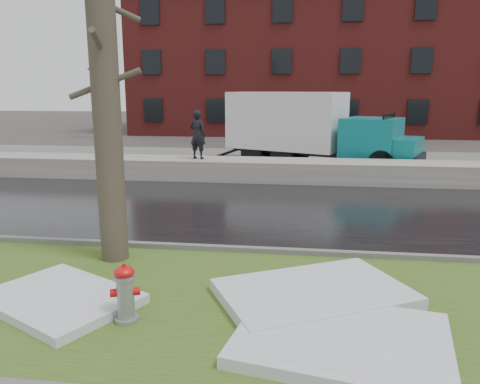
# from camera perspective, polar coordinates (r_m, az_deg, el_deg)

# --- Properties ---
(ground) EXTENTS (120.00, 120.00, 0.00)m
(ground) POSITION_cam_1_polar(r_m,az_deg,el_deg) (8.51, -1.53, -9.72)
(ground) COLOR #47423D
(ground) RESTS_ON ground
(verge) EXTENTS (60.00, 4.50, 0.04)m
(verge) POSITION_cam_1_polar(r_m,az_deg,el_deg) (7.37, -3.10, -13.20)
(verge) COLOR #35501A
(verge) RESTS_ON ground
(road) EXTENTS (60.00, 7.00, 0.03)m
(road) POSITION_cam_1_polar(r_m,az_deg,el_deg) (12.75, 1.65, -2.09)
(road) COLOR black
(road) RESTS_ON ground
(parking_lot) EXTENTS (60.00, 9.00, 0.03)m
(parking_lot) POSITION_cam_1_polar(r_m,az_deg,el_deg) (21.06, 4.05, 3.66)
(parking_lot) COLOR slate
(parking_lot) RESTS_ON ground
(curb) EXTENTS (60.00, 0.15, 0.14)m
(curb) POSITION_cam_1_polar(r_m,az_deg,el_deg) (9.41, -0.57, -7.06)
(curb) COLOR slate
(curb) RESTS_ON ground
(snowbank) EXTENTS (60.00, 1.60, 0.75)m
(snowbank) POSITION_cam_1_polar(r_m,az_deg,el_deg) (16.77, 3.15, 2.67)
(snowbank) COLOR #A7A299
(snowbank) RESTS_ON ground
(brick_building) EXTENTS (26.00, 12.00, 10.00)m
(brick_building) POSITION_cam_1_polar(r_m,az_deg,el_deg) (37.83, 8.97, 14.97)
(brick_building) COLOR maroon
(brick_building) RESTS_ON ground
(bg_tree_left) EXTENTS (1.40, 1.62, 6.50)m
(bg_tree_left) POSITION_cam_1_polar(r_m,az_deg,el_deg) (32.60, -16.83, 12.11)
(bg_tree_left) COLOR brown
(bg_tree_left) RESTS_ON ground
(bg_tree_center) EXTENTS (1.40, 1.62, 6.50)m
(bg_tree_center) POSITION_cam_1_polar(r_m,az_deg,el_deg) (34.55, -4.69, 12.57)
(bg_tree_center) COLOR brown
(bg_tree_center) RESTS_ON ground
(fire_hydrant) EXTENTS (0.42, 0.39, 0.85)m
(fire_hydrant) POSITION_cam_1_polar(r_m,az_deg,el_deg) (6.76, -13.82, -11.63)
(fire_hydrant) COLOR gray
(fire_hydrant) RESTS_ON verge
(tree) EXTENTS (1.32, 1.56, 6.34)m
(tree) POSITION_cam_1_polar(r_m,az_deg,el_deg) (8.82, -16.11, 12.13)
(tree) COLOR brown
(tree) RESTS_ON verge
(box_truck) EXTENTS (9.15, 5.03, 3.10)m
(box_truck) POSITION_cam_1_polar(r_m,az_deg,el_deg) (20.20, 8.21, 7.84)
(box_truck) COLOR black
(box_truck) RESTS_ON ground
(worker) EXTENTS (0.74, 0.61, 1.75)m
(worker) POSITION_cam_1_polar(r_m,az_deg,el_deg) (16.93, -5.18, 7.00)
(worker) COLOR black
(worker) RESTS_ON snowbank
(snow_patch_near) EXTENTS (2.94, 2.47, 0.16)m
(snow_patch_near) POSITION_cam_1_polar(r_m,az_deg,el_deg) (6.31, 12.31, -17.14)
(snow_patch_near) COLOR silver
(snow_patch_near) RESTS_ON verge
(snow_patch_far) EXTENTS (2.69, 2.44, 0.14)m
(snow_patch_far) POSITION_cam_1_polar(r_m,az_deg,el_deg) (7.74, -21.10, -12.05)
(snow_patch_far) COLOR silver
(snow_patch_far) RESTS_ON verge
(snow_patch_side) EXTENTS (3.32, 2.89, 0.18)m
(snow_patch_side) POSITION_cam_1_polar(r_m,az_deg,el_deg) (7.45, 8.98, -12.14)
(snow_patch_side) COLOR silver
(snow_patch_side) RESTS_ON verge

